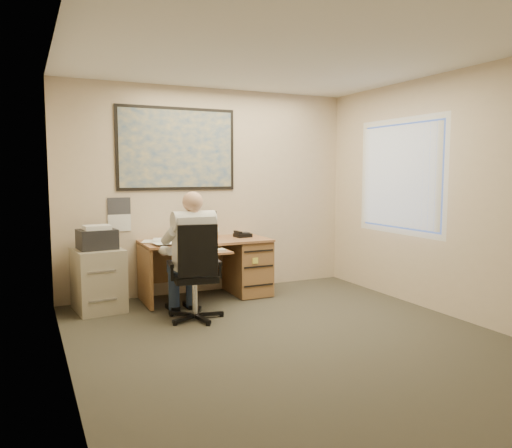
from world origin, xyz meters
name	(u,v)px	position (x,y,z in m)	size (l,w,h in m)	color
room_shell	(293,200)	(0.00, 0.00, 1.35)	(4.00, 4.50, 2.70)	#39362C
desk	(229,262)	(0.12, 1.90, 0.44)	(1.60, 0.97, 1.09)	#9E6A44
world_map	(177,149)	(-0.45, 2.23, 1.90)	(1.56, 0.03, 1.06)	#1E4C93
wall_calendar	(119,214)	(-1.20, 2.24, 1.08)	(0.28, 0.01, 0.42)	white
window_blinds	(400,176)	(1.97, 0.80, 1.55)	(0.06, 1.40, 1.30)	silver
filing_cabinet	(98,274)	(-1.53, 1.87, 0.43)	(0.58, 0.67, 1.00)	#A59C85
office_chair	(197,292)	(-0.61, 1.01, 0.31)	(0.73, 0.73, 1.06)	black
person	(194,256)	(-0.62, 1.09, 0.70)	(0.59, 0.85, 1.40)	silver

